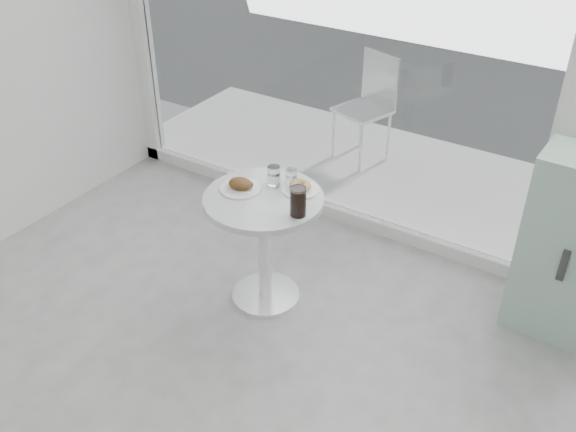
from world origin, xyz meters
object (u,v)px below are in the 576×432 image
Objects in this scene: mint_cabinet at (571,249)px; plate_fritter at (241,186)px; water_tumbler_b at (292,179)px; plate_donut at (300,187)px; main_table at (264,227)px; patio_chair at (369,101)px; water_tumbler_a at (274,177)px; cola_glass at (298,202)px.

mint_cabinet reaches higher than plate_fritter.
mint_cabinet is 1.66m from water_tumbler_b.
plate_fritter is at bearing -148.97° from plate_donut.
main_table is 3.38× the size of plate_donut.
mint_cabinet reaches higher than plate_donut.
water_tumbler_b reaches higher than plate_fritter.
plate_fritter is (0.14, -2.04, 0.22)m from patio_chair.
water_tumbler_a reaches higher than plate_fritter.
cola_glass reaches higher than water_tumbler_a.
patio_chair is at bearing 103.52° from plate_donut.
cola_glass is (0.30, -0.20, 0.03)m from water_tumbler_a.
water_tumbler_a is at bearing -158.73° from mint_cabinet.
patio_chair is 2.06m from plate_fritter.
plate_fritter is 0.21m from water_tumbler_a.
water_tumbler_b is at bearing 165.12° from plate_donut.
plate_donut is at bearing 119.15° from cola_glass.
mint_cabinet is 9.25× the size of water_tumbler_a.
cola_glass reaches higher than main_table.
cola_glass reaches higher than water_tumbler_b.
plate_donut is at bearing -58.19° from patio_chair.
water_tumbler_a is at bearing 48.31° from plate_fritter.
plate_fritter is 0.31m from water_tumbler_b.
mint_cabinet is 5.11× the size of plate_donut.
patio_chair is at bearing 94.04° from plate_fritter.
water_tumbler_b is at bearing 27.80° from water_tumbler_a.
plate_fritter is at bearing -138.73° from water_tumbler_b.
patio_chair reaches higher than main_table.
mint_cabinet reaches higher than main_table.
main_table is 0.41m from cola_glass.
water_tumbler_b is (0.23, 0.20, 0.02)m from plate_fritter.
main_table is 4.37× the size of cola_glass.
water_tumbler_b is 0.33m from cola_glass.
cola_glass is at bearing -6.88° from plate_fritter.
plate_donut is at bearing 51.10° from main_table.
patio_chair is at bearing 98.45° from main_table.
main_table is 6.96× the size of water_tumbler_b.
cola_glass is (0.20, -0.25, 0.04)m from water_tumbler_b.
mint_cabinet is 4.69× the size of plate_fritter.
water_tumbler_a is at bearing -169.73° from plate_donut.
mint_cabinet reaches higher than water_tumbler_a.
water_tumbler_a reaches higher than water_tumbler_b.
water_tumbler_b is at bearing 41.27° from plate_fritter.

